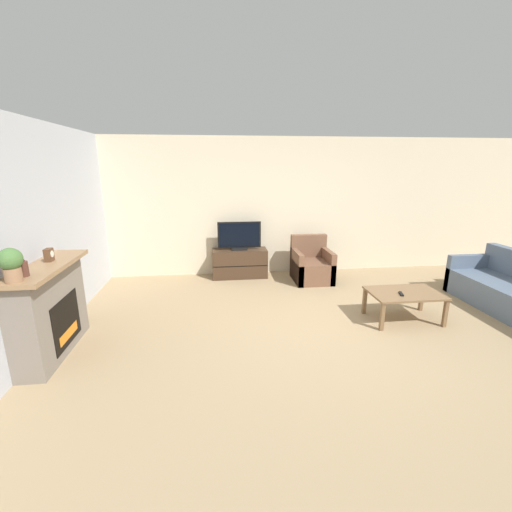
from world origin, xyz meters
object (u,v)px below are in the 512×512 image
tv (239,237)px  armchair (311,266)px  mantel_vase_left (23,268)px  mantel_clock (49,255)px  tv_stand (240,263)px  fireplace (50,309)px  remote (401,294)px  potted_plant (11,263)px  coffee_table (405,295)px

tv → armchair: size_ratio=0.99×
mantel_vase_left → mantel_clock: (0.00, 0.55, -0.01)m
mantel_vase_left → tv: (2.36, 3.02, -0.36)m
tv_stand → armchair: 1.41m
fireplace → mantel_clock: 0.63m
remote → potted_plant: bearing=-152.3°
fireplace → coffee_table: bearing=4.5°
potted_plant → tv: bearing=53.5°
tv → mantel_clock: bearing=-133.8°
tv_stand → armchair: armchair is taller
tv → coffee_table: bearing=-45.7°
mantel_clock → tv: 3.43m
tv → remote: size_ratio=5.41×
remote → mantel_vase_left: bearing=-154.5°
mantel_vase_left → coffee_table: size_ratio=0.19×
mantel_vase_left → armchair: bearing=35.4°
tv_stand → armchair: bearing=-15.2°
mantel_vase_left → mantel_clock: 0.55m
fireplace → remote: bearing=3.6°
fireplace → tv: bearing=47.5°
mantel_vase_left → coffee_table: bearing=9.7°
mantel_vase_left → coffee_table: 4.69m
armchair → mantel_vase_left: bearing=-144.6°
fireplace → tv_stand: 3.54m
mantel_vase_left → tv: size_ratio=0.22×
mantel_clock → tv: bearing=46.2°
mantel_vase_left → tv_stand: 3.94m
mantel_clock → coffee_table: (4.55, 0.22, -0.80)m
fireplace → remote: (4.46, 0.28, -0.12)m
mantel_vase_left → tv: 3.85m
coffee_table → tv_stand: bearing=134.3°
fireplace → mantel_vase_left: (0.02, -0.42, 0.62)m
potted_plant → coffee_table: 4.74m
tv_stand → tv: (0.00, -0.00, 0.54)m
mantel_vase_left → tv: bearing=51.9°
tv_stand → remote: size_ratio=6.91×
fireplace → tv_stand: bearing=47.6°
tv_stand → remote: bearing=-48.1°
mantel_clock → fireplace: bearing=-97.2°
mantel_clock → coffee_table: size_ratio=0.15×
mantel_clock → tv_stand: 3.53m
fireplace → remote: 4.47m
potted_plant → mantel_clock: bearing=89.9°
potted_plant → tv: 4.00m
fireplace → coffee_table: 4.58m
remote → armchair: bearing=127.0°
tv_stand → mantel_vase_left: bearing=-128.1°
armchair → remote: armchair is taller
mantel_vase_left → coffee_table: (4.55, 0.77, -0.80)m
coffee_table → mantel_vase_left: bearing=-170.3°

